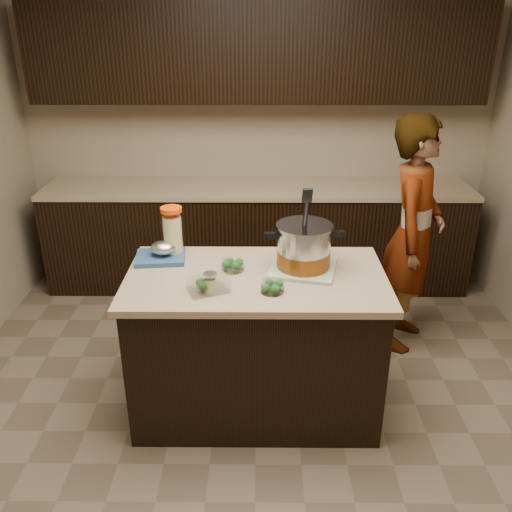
{
  "coord_description": "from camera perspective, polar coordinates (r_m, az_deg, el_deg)",
  "views": [
    {
      "loc": [
        0.02,
        -2.71,
        2.25
      ],
      "look_at": [
        0.0,
        0.0,
        1.02
      ],
      "focal_mm": 38.0,
      "sensor_mm": 36.0,
      "label": 1
    }
  ],
  "objects": [
    {
      "name": "ground_plane",
      "position": [
        3.52,
        0.0,
        -15.29
      ],
      "size": [
        4.0,
        4.0,
        0.0
      ],
      "primitive_type": "plane",
      "color": "brown",
      "rests_on": "ground"
    },
    {
      "name": "blue_tray",
      "position": [
        3.25,
        -9.92,
        0.22
      ],
      "size": [
        0.31,
        0.26,
        0.11
      ],
      "rotation": [
        0.0,
        0.0,
        0.1
      ],
      "color": "navy",
      "rests_on": "island"
    },
    {
      "name": "mason_jar",
      "position": [
        2.84,
        -4.83,
        -2.88
      ],
      "size": [
        0.09,
        0.09,
        0.12
      ],
      "rotation": [
        0.0,
        0.0,
        -0.37
      ],
      "color": "#D0C77F",
      "rests_on": "island"
    },
    {
      "name": "back_cabinets",
      "position": [
        4.64,
        0.15,
        8.0
      ],
      "size": [
        3.6,
        0.63,
        2.33
      ],
      "color": "black",
      "rests_on": "ground"
    },
    {
      "name": "room_shell",
      "position": [
        2.76,
        0.0,
        13.24
      ],
      "size": [
        4.04,
        4.04,
        2.72
      ],
      "color": "tan",
      "rests_on": "ground"
    },
    {
      "name": "lemonade_pitcher",
      "position": [
        3.25,
        -8.76,
        2.28
      ],
      "size": [
        0.14,
        0.14,
        0.31
      ],
      "rotation": [
        0.0,
        0.0,
        0.1
      ],
      "color": "#D0C77F",
      "rests_on": "island"
    },
    {
      "name": "broccoli_tub_left",
      "position": [
        3.08,
        -2.48,
        -1.02
      ],
      "size": [
        0.15,
        0.15,
        0.06
      ],
      "rotation": [
        0.0,
        0.0,
        0.17
      ],
      "color": "silver",
      "rests_on": "island"
    },
    {
      "name": "dish_towel",
      "position": [
        3.11,
        4.97,
        -1.2
      ],
      "size": [
        0.43,
        0.43,
        0.02
      ],
      "primitive_type": "cube",
      "rotation": [
        0.0,
        0.0,
        -0.22
      ],
      "color": "#6A9262",
      "rests_on": "island"
    },
    {
      "name": "person",
      "position": [
        3.9,
        16.15,
        2.05
      ],
      "size": [
        0.61,
        0.72,
        1.66
      ],
      "primitive_type": "imported",
      "rotation": [
        0.0,
        0.0,
        1.14
      ],
      "color": "gray",
      "rests_on": "ground"
    },
    {
      "name": "broccoli_tub_right",
      "position": [
        2.85,
        1.73,
        -3.31
      ],
      "size": [
        0.14,
        0.14,
        0.06
      ],
      "rotation": [
        0.0,
        0.0,
        0.1
      ],
      "color": "silver",
      "rests_on": "island"
    },
    {
      "name": "broccoli_tub_rect",
      "position": [
        2.87,
        -5.07,
        -3.04
      ],
      "size": [
        0.25,
        0.22,
        0.07
      ],
      "rotation": [
        0.0,
        0.0,
        0.39
      ],
      "color": "silver",
      "rests_on": "island"
    },
    {
      "name": "stock_pot",
      "position": [
        3.06,
        5.05,
        0.76
      ],
      "size": [
        0.45,
        0.34,
        0.45
      ],
      "rotation": [
        0.0,
        0.0,
        0.06
      ],
      "color": "#B7B7BC",
      "rests_on": "dish_towel"
    },
    {
      "name": "island",
      "position": [
        3.25,
        0.0,
        -9.14
      ],
      "size": [
        1.46,
        0.81,
        0.9
      ],
      "color": "black",
      "rests_on": "ground"
    }
  ]
}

